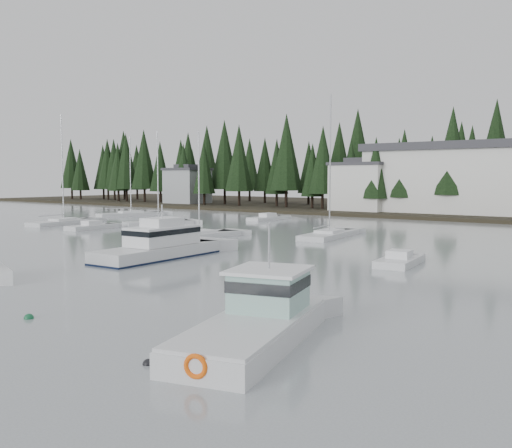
{
  "coord_description": "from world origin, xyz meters",
  "views": [
    {
      "loc": [
        25.2,
        -7.64,
        6.05
      ],
      "look_at": [
        -0.74,
        26.78,
        2.5
      ],
      "focal_mm": 40.0,
      "sensor_mm": 36.0,
      "label": 1
    }
  ],
  "objects_px": {
    "sailboat_6": "(131,215)",
    "sailboat_8": "(159,224)",
    "sailboat_1": "(329,236)",
    "sailboat_3": "(64,223)",
    "house_west": "(362,186)",
    "house_far_west": "(187,185)",
    "runabout_0": "(92,228)",
    "runabout_1": "(399,263)",
    "cabin_cruiser_center": "(159,249)",
    "runabout_3": "(268,219)",
    "lobster_boat_teal": "(257,326)",
    "sailboat_9": "(199,237)",
    "harbor_inn": "(460,179)"
  },
  "relations": [
    {
      "from": "house_far_west",
      "to": "harbor_inn",
      "type": "height_order",
      "value": "harbor_inn"
    },
    {
      "from": "house_far_west",
      "to": "sailboat_3",
      "type": "height_order",
      "value": "sailboat_3"
    },
    {
      "from": "cabin_cruiser_center",
      "to": "runabout_3",
      "type": "xyz_separation_m",
      "value": [
        -15.4,
        35.23,
        -0.56
      ]
    },
    {
      "from": "sailboat_1",
      "to": "sailboat_3",
      "type": "distance_m",
      "value": 36.0
    },
    {
      "from": "lobster_boat_teal",
      "to": "runabout_3",
      "type": "relative_size",
      "value": 1.36
    },
    {
      "from": "sailboat_3",
      "to": "sailboat_6",
      "type": "relative_size",
      "value": 1.12
    },
    {
      "from": "harbor_inn",
      "to": "runabout_1",
      "type": "xyz_separation_m",
      "value": [
        12.62,
        -52.9,
        -5.64
      ]
    },
    {
      "from": "sailboat_9",
      "to": "runabout_0",
      "type": "height_order",
      "value": "sailboat_9"
    },
    {
      "from": "sailboat_9",
      "to": "sailboat_3",
      "type": "bearing_deg",
      "value": 91.4
    },
    {
      "from": "house_west",
      "to": "cabin_cruiser_center",
      "type": "bearing_deg",
      "value": -78.27
    },
    {
      "from": "sailboat_8",
      "to": "runabout_1",
      "type": "distance_m",
      "value": 39.82
    },
    {
      "from": "sailboat_3",
      "to": "sailboat_8",
      "type": "xyz_separation_m",
      "value": [
        10.72,
        6.45,
        -0.01
      ]
    },
    {
      "from": "sailboat_9",
      "to": "sailboat_1",
      "type": "bearing_deg",
      "value": -44.4
    },
    {
      "from": "sailboat_9",
      "to": "runabout_3",
      "type": "relative_size",
      "value": 1.63
    },
    {
      "from": "house_far_west",
      "to": "runabout_0",
      "type": "distance_m",
      "value": 56.3
    },
    {
      "from": "house_west",
      "to": "runabout_3",
      "type": "distance_m",
      "value": 22.64
    },
    {
      "from": "sailboat_6",
      "to": "sailboat_8",
      "type": "distance_m",
      "value": 18.55
    },
    {
      "from": "house_far_west",
      "to": "sailboat_9",
      "type": "xyz_separation_m",
      "value": [
        46.65,
        -46.91,
        -4.35
      ]
    },
    {
      "from": "lobster_boat_teal",
      "to": "sailboat_8",
      "type": "relative_size",
      "value": 0.75
    },
    {
      "from": "house_far_west",
      "to": "lobster_boat_teal",
      "type": "height_order",
      "value": "house_far_west"
    },
    {
      "from": "lobster_boat_teal",
      "to": "sailboat_6",
      "type": "distance_m",
      "value": 71.27
    },
    {
      "from": "runabout_1",
      "to": "runabout_3",
      "type": "height_order",
      "value": "same"
    },
    {
      "from": "sailboat_9",
      "to": "house_far_west",
      "type": "bearing_deg",
      "value": 50.38
    },
    {
      "from": "lobster_boat_teal",
      "to": "sailboat_8",
      "type": "distance_m",
      "value": 52.9
    },
    {
      "from": "sailboat_1",
      "to": "runabout_1",
      "type": "bearing_deg",
      "value": -143.01
    },
    {
      "from": "sailboat_8",
      "to": "runabout_0",
      "type": "distance_m",
      "value": 8.96
    },
    {
      "from": "cabin_cruiser_center",
      "to": "sailboat_9",
      "type": "height_order",
      "value": "sailboat_9"
    },
    {
      "from": "harbor_inn",
      "to": "sailboat_1",
      "type": "relative_size",
      "value": 1.99
    },
    {
      "from": "lobster_boat_teal",
      "to": "runabout_1",
      "type": "distance_m",
      "value": 20.92
    },
    {
      "from": "sailboat_1",
      "to": "sailboat_3",
      "type": "xyz_separation_m",
      "value": [
        -35.4,
        -6.6,
        0.0
      ]
    },
    {
      "from": "house_far_west",
      "to": "runabout_1",
      "type": "distance_m",
      "value": 86.77
    },
    {
      "from": "cabin_cruiser_center",
      "to": "lobster_boat_teal",
      "type": "relative_size",
      "value": 1.18
    },
    {
      "from": "sailboat_9",
      "to": "runabout_0",
      "type": "distance_m",
      "value": 16.55
    },
    {
      "from": "sailboat_8",
      "to": "runabout_0",
      "type": "xyz_separation_m",
      "value": [
        -1.9,
        -8.76,
        0.07
      ]
    },
    {
      "from": "sailboat_3",
      "to": "sailboat_9",
      "type": "bearing_deg",
      "value": -104.05
    },
    {
      "from": "house_west",
      "to": "sailboat_1",
      "type": "xyz_separation_m",
      "value": [
        14.68,
        -36.47,
        -4.58
      ]
    },
    {
      "from": "sailboat_1",
      "to": "sailboat_3",
      "type": "height_order",
      "value": "sailboat_1"
    },
    {
      "from": "house_far_west",
      "to": "sailboat_1",
      "type": "distance_m",
      "value": 68.64
    },
    {
      "from": "sailboat_6",
      "to": "sailboat_8",
      "type": "height_order",
      "value": "sailboat_6"
    },
    {
      "from": "harbor_inn",
      "to": "lobster_boat_teal",
      "type": "relative_size",
      "value": 3.17
    },
    {
      "from": "house_west",
      "to": "sailboat_3",
      "type": "distance_m",
      "value": 48.01
    },
    {
      "from": "house_west",
      "to": "runabout_0",
      "type": "relative_size",
      "value": 1.55
    },
    {
      "from": "cabin_cruiser_center",
      "to": "runabout_3",
      "type": "distance_m",
      "value": 38.46
    },
    {
      "from": "sailboat_3",
      "to": "runabout_0",
      "type": "bearing_deg",
      "value": -114.56
    },
    {
      "from": "house_west",
      "to": "lobster_boat_teal",
      "type": "height_order",
      "value": "house_west"
    },
    {
      "from": "house_west",
      "to": "sailboat_1",
      "type": "bearing_deg",
      "value": -68.08
    },
    {
      "from": "cabin_cruiser_center",
      "to": "runabout_0",
      "type": "bearing_deg",
      "value": 60.58
    },
    {
      "from": "house_far_west",
      "to": "sailboat_8",
      "type": "relative_size",
      "value": 0.68
    },
    {
      "from": "sailboat_3",
      "to": "runabout_3",
      "type": "xyz_separation_m",
      "value": [
        17.18,
        21.17,
        0.05
      ]
    },
    {
      "from": "harbor_inn",
      "to": "runabout_0",
      "type": "height_order",
      "value": "harbor_inn"
    }
  ]
}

